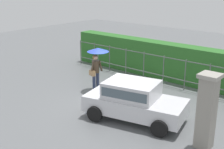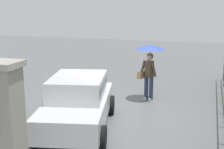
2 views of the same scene
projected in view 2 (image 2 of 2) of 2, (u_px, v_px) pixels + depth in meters
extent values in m
plane|color=slate|center=(120.00, 112.00, 10.11)|extent=(40.00, 40.00, 0.00)
cube|color=silver|center=(78.00, 109.00, 8.67)|extent=(3.98, 2.43, 0.60)
cube|color=silver|center=(78.00, 87.00, 8.68)|extent=(2.18, 1.83, 0.60)
cube|color=#4C5B66|center=(78.00, 86.00, 8.68)|extent=(2.03, 1.82, 0.33)
cylinder|color=black|center=(102.00, 138.00, 7.45)|extent=(0.63, 0.31, 0.60)
cylinder|color=black|center=(34.00, 135.00, 7.59)|extent=(0.63, 0.31, 0.60)
cylinder|color=black|center=(111.00, 105.00, 9.88)|extent=(0.63, 0.31, 0.60)
cylinder|color=black|center=(60.00, 103.00, 10.01)|extent=(0.63, 0.31, 0.60)
cube|color=red|center=(104.00, 87.00, 10.40)|extent=(0.10, 0.21, 0.16)
cube|color=red|center=(72.00, 86.00, 10.49)|extent=(0.10, 0.21, 0.16)
cylinder|color=#2D3856|center=(151.00, 88.00, 11.32)|extent=(0.15, 0.15, 0.86)
cylinder|color=#2D3856|center=(146.00, 87.00, 11.42)|extent=(0.15, 0.15, 0.86)
cube|color=white|center=(150.00, 99.00, 11.35)|extent=(0.26, 0.10, 0.08)
cube|color=white|center=(145.00, 98.00, 11.46)|extent=(0.26, 0.10, 0.08)
cylinder|color=#473828|center=(149.00, 69.00, 11.21)|extent=(0.34, 0.34, 0.58)
sphere|color=#DBAD89|center=(149.00, 57.00, 11.11)|extent=(0.22, 0.22, 0.22)
sphere|color=olive|center=(150.00, 56.00, 11.13)|extent=(0.25, 0.25, 0.25)
cylinder|color=#473828|center=(154.00, 69.00, 11.02)|extent=(0.15, 0.24, 0.56)
cylinder|color=#473828|center=(143.00, 68.00, 11.25)|extent=(0.15, 0.24, 0.56)
cylinder|color=#B2B2B7|center=(150.00, 60.00, 11.01)|extent=(0.02, 0.02, 0.77)
cone|color=blue|center=(151.00, 47.00, 10.90)|extent=(1.01, 1.01, 0.17)
cube|color=tan|center=(141.00, 75.00, 11.30)|extent=(0.37, 0.24, 0.24)
cube|color=gray|center=(9.00, 125.00, 5.99)|extent=(0.48, 0.48, 2.30)
cube|color=#9E998E|center=(4.00, 64.00, 5.72)|extent=(0.60, 0.60, 0.12)
cylinder|color=#59605B|center=(224.00, 65.00, 14.07)|extent=(0.05, 0.05, 1.50)
cylinder|color=#4C545B|center=(85.00, 108.00, 10.43)|extent=(0.86, 0.86, 0.00)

